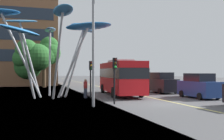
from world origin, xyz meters
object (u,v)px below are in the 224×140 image
at_px(leaf_sculpture, 52,29).
at_px(pedestrian, 85,88).
at_px(car_side_street, 142,82).
at_px(street_lamp, 98,29).
at_px(traffic_light_kerb_near, 115,71).
at_px(car_far_side, 127,80).
at_px(traffic_light_kerb_far, 91,71).
at_px(car_parked_far, 161,83).
at_px(red_bus, 120,76).
at_px(car_parked_mid, 199,86).

height_order(leaf_sculpture, pedestrian, leaf_sculpture).
relative_size(car_side_street, street_lamp, 0.52).
xyz_separation_m(traffic_light_kerb_near, car_far_side, (8.45, 19.77, -1.45)).
bearing_deg(pedestrian, car_side_street, 43.77).
relative_size(traffic_light_kerb_far, car_parked_far, 0.72).
relative_size(red_bus, car_parked_far, 2.18).
relative_size(traffic_light_kerb_far, car_far_side, 0.77).
bearing_deg(red_bus, pedestrian, -154.64).
bearing_deg(car_far_side, leaf_sculpture, -132.67).
relative_size(car_parked_mid, street_lamp, 0.53).
height_order(traffic_light_kerb_near, pedestrian, traffic_light_kerb_near).
bearing_deg(traffic_light_kerb_far, pedestrian, 160.22).
height_order(traffic_light_kerb_near, car_side_street, traffic_light_kerb_near).
height_order(red_bus, car_side_street, red_bus).
height_order(leaf_sculpture, car_side_street, leaf_sculpture).
height_order(car_parked_far, car_side_street, car_parked_far).
xyz_separation_m(red_bus, traffic_light_kerb_far, (-3.50, -2.03, 0.48)).
bearing_deg(pedestrian, car_far_side, 57.05).
bearing_deg(car_side_street, car_far_side, 89.06).
bearing_deg(car_parked_far, traffic_light_kerb_near, -134.48).
bearing_deg(car_parked_far, street_lamp, -136.46).
height_order(car_side_street, car_far_side, car_far_side).
distance_m(traffic_light_kerb_near, car_parked_mid, 8.88).
distance_m(car_parked_mid, car_far_side, 17.72).
bearing_deg(leaf_sculpture, street_lamp, -71.57).
bearing_deg(car_far_side, car_parked_far, -91.80).
bearing_deg(car_side_street, traffic_light_kerb_far, -134.35).
bearing_deg(leaf_sculpture, car_parked_mid, -19.47).
bearing_deg(car_far_side, red_bus, -113.54).
height_order(traffic_light_kerb_far, car_parked_mid, traffic_light_kerb_far).
distance_m(red_bus, traffic_light_kerb_near, 7.51).
xyz_separation_m(red_bus, pedestrian, (-3.94, -1.87, -1.06)).
relative_size(car_parked_mid, car_side_street, 1.02).
distance_m(red_bus, pedestrian, 4.49).
bearing_deg(car_parked_far, car_far_side, 88.20).
bearing_deg(street_lamp, red_bus, 61.00).
bearing_deg(pedestrian, leaf_sculpture, 153.58).
height_order(red_bus, street_lamp, street_lamp).
height_order(red_bus, pedestrian, red_bus).
relative_size(street_lamp, pedestrian, 4.94).
xyz_separation_m(traffic_light_kerb_near, car_side_street, (8.35, 14.10, -1.49)).
bearing_deg(car_side_street, traffic_light_kerb_near, -120.63).
relative_size(red_bus, car_parked_mid, 2.26).
xyz_separation_m(red_bus, car_far_side, (5.60, 12.85, -0.92)).
relative_size(traffic_light_kerb_far, street_lamp, 0.39).
height_order(car_side_street, street_lamp, street_lamp).
xyz_separation_m(red_bus, leaf_sculpture, (-6.70, -0.50, 4.26)).
distance_m(car_parked_mid, street_lamp, 11.20).
bearing_deg(traffic_light_kerb_near, street_lamp, -150.47).
bearing_deg(leaf_sculpture, traffic_light_kerb_near, -59.05).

